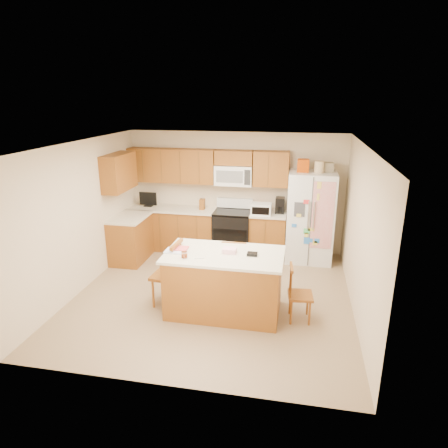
% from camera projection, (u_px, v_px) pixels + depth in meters
% --- Properties ---
extents(ground, '(4.50, 4.50, 0.00)m').
position_uv_depth(ground, '(213.00, 295.00, 6.70)').
color(ground, '#80694F').
rests_on(ground, ground).
extents(room_shell, '(4.60, 4.60, 2.52)m').
position_uv_depth(room_shell, '(212.00, 213.00, 6.26)').
color(room_shell, beige).
rests_on(room_shell, ground).
extents(cabinetry, '(3.36, 1.56, 2.15)m').
position_uv_depth(cabinetry, '(185.00, 211.00, 8.27)').
color(cabinetry, '#91561A').
rests_on(cabinetry, ground).
extents(stove, '(0.76, 0.65, 1.13)m').
position_uv_depth(stove, '(233.00, 232.00, 8.37)').
color(stove, black).
rests_on(stove, ground).
extents(refrigerator, '(0.90, 0.79, 2.04)m').
position_uv_depth(refrigerator, '(310.00, 216.00, 7.89)').
color(refrigerator, white).
rests_on(refrigerator, ground).
extents(island, '(1.77, 1.03, 1.05)m').
position_uv_depth(island, '(224.00, 283.00, 6.06)').
color(island, '#91561A').
rests_on(island, ground).
extents(windsor_chair_left, '(0.48, 0.50, 1.06)m').
position_uv_depth(windsor_chair_left, '(169.00, 275.00, 6.28)').
color(windsor_chair_left, '#91561A').
rests_on(windsor_chair_left, ground).
extents(windsor_chair_back, '(0.44, 0.42, 0.97)m').
position_uv_depth(windsor_chair_back, '(235.00, 268.00, 6.63)').
color(windsor_chair_back, '#91561A').
rests_on(windsor_chair_back, ground).
extents(windsor_chair_right, '(0.38, 0.40, 0.86)m').
position_uv_depth(windsor_chair_right, '(299.00, 295.00, 5.86)').
color(windsor_chair_right, '#91561A').
rests_on(windsor_chair_right, ground).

